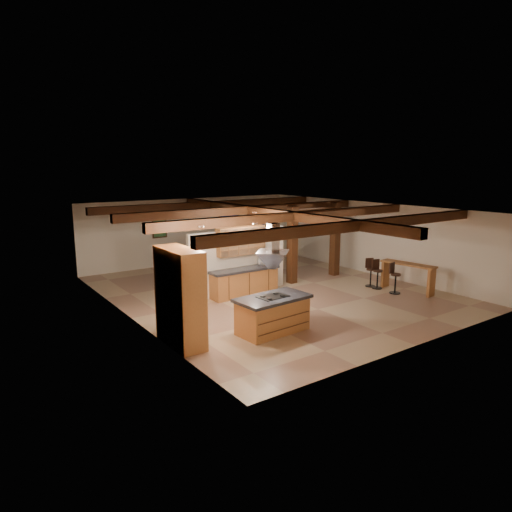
{
  "coord_description": "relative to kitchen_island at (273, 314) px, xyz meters",
  "views": [
    {
      "loc": [
        -9.27,
        -12.36,
        4.33
      ],
      "look_at": [
        -0.25,
        0.5,
        1.21
      ],
      "focal_mm": 32.0,
      "sensor_mm": 36.0,
      "label": 1
    }
  ],
  "objects": [
    {
      "name": "ground",
      "position": [
        2.32,
        3.22,
        -0.49
      ],
      "size": [
        12.0,
        12.0,
        0.0
      ],
      "primitive_type": "plane",
      "color": "tan",
      "rests_on": "ground"
    },
    {
      "name": "room_walls",
      "position": [
        2.32,
        3.22,
        1.29
      ],
      "size": [
        12.0,
        12.0,
        12.0
      ],
      "color": "white",
      "rests_on": "ground"
    },
    {
      "name": "ceiling_beams",
      "position": [
        2.32,
        3.22,
        2.27
      ],
      "size": [
        10.0,
        12.0,
        0.28
      ],
      "color": "#39190E",
      "rests_on": "room_walls"
    },
    {
      "name": "timber_posts",
      "position": [
        4.82,
        3.72,
        1.27
      ],
      "size": [
        2.5,
        0.3,
        2.9
      ],
      "color": "#39190E",
      "rests_on": "ground"
    },
    {
      "name": "partition_wall",
      "position": [
        1.32,
        3.72,
        0.61
      ],
      "size": [
        3.8,
        0.18,
        2.2
      ],
      "primitive_type": "cube",
      "color": "white",
      "rests_on": "ground"
    },
    {
      "name": "pantry_cabinet",
      "position": [
        -2.34,
        0.62,
        0.71
      ],
      "size": [
        0.67,
        1.6,
        2.4
      ],
      "color": "#AE6C38",
      "rests_on": "ground"
    },
    {
      "name": "back_counter",
      "position": [
        1.32,
        3.33,
        -0.02
      ],
      "size": [
        2.5,
        0.66,
        0.94
      ],
      "color": "#AE6C38",
      "rests_on": "ground"
    },
    {
      "name": "upper_display_cabinet",
      "position": [
        1.32,
        3.53,
        1.36
      ],
      "size": [
        1.8,
        0.36,
        0.95
      ],
      "color": "#AE6C38",
      "rests_on": "partition_wall"
    },
    {
      "name": "range_hood",
      "position": [
        0.0,
        0.0,
        1.29
      ],
      "size": [
        1.1,
        1.1,
        1.4
      ],
      "color": "silver",
      "rests_on": "room_walls"
    },
    {
      "name": "back_windows",
      "position": [
        5.12,
        9.15,
        1.01
      ],
      "size": [
        2.7,
        0.07,
        1.7
      ],
      "color": "#39190E",
      "rests_on": "room_walls"
    },
    {
      "name": "framed_art",
      "position": [
        0.82,
        9.16,
        1.21
      ],
      "size": [
        0.65,
        0.05,
        0.85
      ],
      "color": "#39190E",
      "rests_on": "room_walls"
    },
    {
      "name": "recessed_cans",
      "position": [
        -0.21,
        1.29,
        2.38
      ],
      "size": [
        3.16,
        2.46,
        0.03
      ],
      "color": "silver",
      "rests_on": "room_walls"
    },
    {
      "name": "kitchen_island",
      "position": [
        0.0,
        0.0,
        0.0
      ],
      "size": [
        2.04,
        1.18,
        0.98
      ],
      "color": "#AE6C38",
      "rests_on": "ground"
    },
    {
      "name": "dining_table",
      "position": [
        2.02,
        5.6,
        -0.14
      ],
      "size": [
        2.19,
        1.5,
        0.7
      ],
      "primitive_type": "imported",
      "rotation": [
        0.0,
        0.0,
        0.21
      ],
      "color": "#411A10",
      "rests_on": "ground"
    },
    {
      "name": "sofa",
      "position": [
        5.34,
        8.4,
        -0.21
      ],
      "size": [
        1.97,
        0.86,
        0.57
      ],
      "primitive_type": "imported",
      "rotation": [
        0.0,
        0.0,
        3.09
      ],
      "color": "black",
      "rests_on": "ground"
    },
    {
      "name": "microwave",
      "position": [
        2.21,
        3.33,
        0.58
      ],
      "size": [
        0.5,
        0.37,
        0.26
      ],
      "primitive_type": "imported",
      "rotation": [
        0.0,
        0.0,
        3.25
      ],
      "color": "#B4B4B9",
      "rests_on": "back_counter"
    },
    {
      "name": "bar_counter",
      "position": [
        6.25,
        0.46,
        0.19
      ],
      "size": [
        0.76,
        1.97,
        1.01
      ],
      "color": "#AE6C38",
      "rests_on": "ground"
    },
    {
      "name": "side_table",
      "position": [
        6.0,
        8.23,
        -0.22
      ],
      "size": [
        0.56,
        0.56,
        0.55
      ],
      "primitive_type": "cube",
      "rotation": [
        0.0,
        0.0,
        0.3
      ],
      "color": "#39190E",
      "rests_on": "ground"
    },
    {
      "name": "table_lamp",
      "position": [
        6.0,
        8.23,
        0.29
      ],
      "size": [
        0.28,
        0.28,
        0.33
      ],
      "color": "black",
      "rests_on": "side_table"
    },
    {
      "name": "bar_stool_a",
      "position": [
        5.69,
        0.58,
        0.05
      ],
      "size": [
        0.37,
        0.39,
        1.06
      ],
      "color": "black",
      "rests_on": "ground"
    },
    {
      "name": "bar_stool_b",
      "position": [
        5.71,
        1.36,
        0.03
      ],
      "size": [
        0.37,
        0.39,
        1.04
      ],
      "color": "black",
      "rests_on": "ground"
    },
    {
      "name": "bar_stool_c",
      "position": [
        5.73,
        1.68,
        0.03
      ],
      "size": [
        0.38,
        0.39,
        1.03
      ],
      "color": "black",
      "rests_on": "ground"
    },
    {
      "name": "dining_chairs",
      "position": [
        2.02,
        5.6,
        0.15
      ],
      "size": [
        2.24,
        2.24,
        1.26
      ],
      "color": "#39190E",
      "rests_on": "ground"
    }
  ]
}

